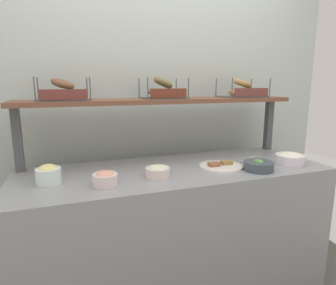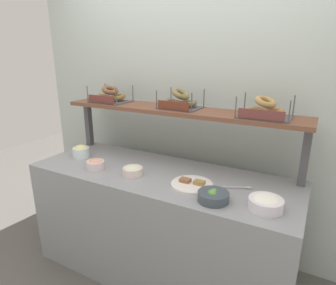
% 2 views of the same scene
% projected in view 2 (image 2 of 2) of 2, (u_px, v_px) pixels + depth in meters
% --- Properties ---
extents(ground_plane, '(8.00, 8.00, 0.00)m').
position_uv_depth(ground_plane, '(161.00, 269.00, 2.34)').
color(ground_plane, '#595651').
extents(back_wall, '(3.16, 0.06, 2.40)m').
position_uv_depth(back_wall, '(192.00, 112.00, 2.44)').
color(back_wall, '#B6C3BD').
rests_on(back_wall, ground_plane).
extents(deli_counter, '(1.96, 0.70, 0.85)m').
position_uv_depth(deli_counter, '(160.00, 224.00, 2.21)').
color(deli_counter, gray).
rests_on(deli_counter, ground_plane).
extents(shelf_riser_left, '(0.05, 0.05, 0.40)m').
position_uv_depth(shelf_riser_left, '(89.00, 124.00, 2.67)').
color(shelf_riser_left, '#4C4C51').
rests_on(shelf_riser_left, deli_counter).
extents(shelf_riser_right, '(0.05, 0.05, 0.40)m').
position_uv_depth(shelf_riser_right, '(305.00, 157.00, 1.83)').
color(shelf_riser_right, '#4C4C51').
rests_on(shelf_riser_right, deli_counter).
extents(upper_shelf, '(1.92, 0.32, 0.03)m').
position_uv_depth(upper_shelf, '(177.00, 110.00, 2.19)').
color(upper_shelf, brown).
rests_on(upper_shelf, shelf_riser_left).
extents(bowl_egg_salad, '(0.13, 0.13, 0.11)m').
position_uv_depth(bowl_egg_salad, '(81.00, 151.00, 2.39)').
color(bowl_egg_salad, white).
rests_on(bowl_egg_salad, deli_counter).
extents(bowl_potato_salad, '(0.14, 0.14, 0.07)m').
position_uv_depth(bowl_potato_salad, '(133.00, 170.00, 2.04)').
color(bowl_potato_salad, silver).
rests_on(bowl_potato_salad, deli_counter).
extents(bowl_lox_spread, '(0.13, 0.13, 0.08)m').
position_uv_depth(bowl_lox_spread, '(96.00, 164.00, 2.14)').
color(bowl_lox_spread, silver).
rests_on(bowl_lox_spread, deli_counter).
extents(bowl_cream_cheese, '(0.19, 0.19, 0.08)m').
position_uv_depth(bowl_cream_cheese, '(266.00, 203.00, 1.59)').
color(bowl_cream_cheese, white).
rests_on(bowl_cream_cheese, deli_counter).
extents(bowl_veggie_mix, '(0.18, 0.18, 0.07)m').
position_uv_depth(bowl_veggie_mix, '(213.00, 196.00, 1.68)').
color(bowl_veggie_mix, '#3E4953').
rests_on(bowl_veggie_mix, deli_counter).
extents(serving_plate_white, '(0.27, 0.27, 0.04)m').
position_uv_depth(serving_plate_white, '(192.00, 184.00, 1.89)').
color(serving_plate_white, white).
rests_on(serving_plate_white, deli_counter).
extents(serving_spoon_near_plate, '(0.17, 0.09, 0.01)m').
position_uv_depth(serving_spoon_near_plate, '(242.00, 187.00, 1.85)').
color(serving_spoon_near_plate, '#B7B7BC').
rests_on(serving_spoon_near_plate, deli_counter).
extents(bagel_basket_cinnamon_raisin, '(0.31, 0.26, 0.14)m').
position_uv_depth(bagel_basket_cinnamon_raisin, '(110.00, 96.00, 2.45)').
color(bagel_basket_cinnamon_raisin, '#4C4C51').
rests_on(bagel_basket_cinnamon_raisin, upper_shelf).
extents(bagel_basket_poppy, '(0.30, 0.26, 0.16)m').
position_uv_depth(bagel_basket_poppy, '(180.00, 102.00, 2.17)').
color(bagel_basket_poppy, '#4C4C51').
rests_on(bagel_basket_poppy, upper_shelf).
extents(bagel_basket_everything, '(0.33, 0.26, 0.14)m').
position_uv_depth(bagel_basket_everything, '(264.00, 111.00, 1.86)').
color(bagel_basket_everything, '#4C4C51').
rests_on(bagel_basket_everything, upper_shelf).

